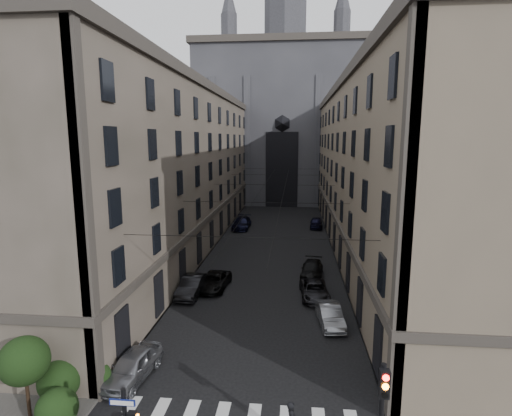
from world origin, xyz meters
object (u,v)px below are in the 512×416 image
(gothic_tower, at_px, (284,114))
(car_right_midfar, at_px, (312,270))
(car_left_midnear, at_px, (192,286))
(car_right_far, at_px, (316,223))
(car_left_midfar, at_px, (214,281))
(car_right_midnear, at_px, (314,290))
(car_right_near, at_px, (330,315))
(traffic_light_right, at_px, (381,416))
(car_left_near, at_px, (133,366))
(car_left_far, at_px, (242,223))

(gothic_tower, distance_m, car_right_midfar, 52.73)
(car_left_midnear, bearing_deg, gothic_tower, 85.86)
(car_left_midnear, distance_m, car_right_far, 28.81)
(car_left_midfar, relative_size, car_right_midfar, 1.00)
(car_right_midnear, distance_m, car_right_midfar, 5.09)
(car_left_midnear, bearing_deg, car_right_near, -19.52)
(car_left_midnear, xyz_separation_m, car_left_midfar, (1.56, 1.57, -0.12))
(traffic_light_right, xyz_separation_m, car_left_midnear, (-11.46, 17.89, -2.51))
(traffic_light_right, distance_m, car_right_midfar, 23.52)
(car_left_near, relative_size, car_right_far, 1.02)
(gothic_tower, height_order, car_left_midnear, gothic_tower)
(car_left_midfar, xyz_separation_m, car_right_far, (9.96, 24.83, 0.08))
(traffic_light_right, bearing_deg, car_right_far, 89.92)
(car_left_far, height_order, car_right_midnear, car_left_far)
(car_left_midnear, relative_size, car_right_midnear, 1.01)
(traffic_light_right, relative_size, car_left_far, 0.93)
(car_right_midfar, bearing_deg, car_left_midnear, -145.33)
(car_left_near, xyz_separation_m, car_right_far, (11.69, 38.21, -0.01))
(car_right_midnear, distance_m, car_right_far, 26.09)
(traffic_light_right, relative_size, car_left_midfar, 1.09)
(car_left_far, distance_m, car_right_midnear, 26.18)
(car_left_midfar, relative_size, car_right_midnear, 1.01)
(traffic_light_right, height_order, car_right_midnear, traffic_light_right)
(car_right_midnear, bearing_deg, car_left_far, 106.92)
(car_left_far, height_order, car_right_near, car_left_far)
(car_left_near, height_order, car_left_midfar, car_left_near)
(gothic_tower, xyz_separation_m, car_right_far, (5.66, -28.74, -17.05))
(gothic_tower, relative_size, traffic_light_right, 11.15)
(car_right_near, bearing_deg, car_left_midnear, 152.40)
(car_right_near, height_order, car_right_midnear, car_right_near)
(car_left_midfar, relative_size, car_right_near, 1.13)
(car_left_midnear, bearing_deg, car_left_near, -88.88)
(car_left_midfar, xyz_separation_m, car_right_near, (9.36, -5.86, 0.03))
(car_left_far, bearing_deg, car_right_far, 9.52)
(car_left_midfar, bearing_deg, traffic_light_right, -58.68)
(car_left_near, relative_size, car_right_near, 1.06)
(car_left_midnear, height_order, car_left_far, car_left_far)
(car_left_near, xyz_separation_m, car_right_midfar, (10.23, 17.26, -0.07))
(car_left_far, relative_size, car_right_midfar, 1.18)
(gothic_tower, relative_size, car_left_midfar, 12.17)
(car_left_midnear, relative_size, car_left_midfar, 1.00)
(gothic_tower, height_order, car_right_far, gothic_tower)
(car_left_midnear, bearing_deg, traffic_light_right, -55.41)
(car_right_midfar, bearing_deg, car_left_far, 121.65)
(traffic_light_right, bearing_deg, car_right_midfar, 93.43)
(gothic_tower, xyz_separation_m, car_left_midnear, (-5.86, -55.15, -17.02))
(car_left_midnear, distance_m, car_right_midfar, 11.44)
(gothic_tower, height_order, car_right_midnear, gothic_tower)
(car_left_near, distance_m, car_left_far, 36.68)
(traffic_light_right, xyz_separation_m, car_right_far, (0.06, 44.29, -2.54))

